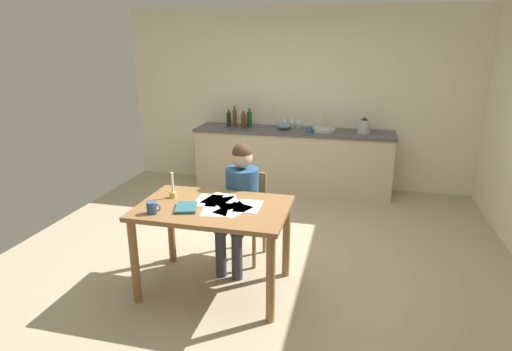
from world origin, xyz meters
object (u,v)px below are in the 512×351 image
(book_magazine, at_px, (186,207))
(wine_glass_back_left, at_px, (285,120))
(bottle_oil, at_px, (229,119))
(wine_glass_near_sink, at_px, (299,121))
(chair_at_table, at_px, (245,211))
(mixing_bowl, at_px, (284,125))
(candlestick, at_px, (173,191))
(bottle_sauce, at_px, (249,119))
(person_seated, at_px, (240,198))
(wine_glass_by_kettle, at_px, (292,120))
(teacup_on_counter, at_px, (309,129))
(dining_table, at_px, (214,219))
(bottle_wine_red, at_px, (244,121))
(sink_unit, at_px, (323,129))
(stovetop_kettle, at_px, (364,126))
(bottle_vinegar, at_px, (235,118))
(coffee_mug, at_px, (152,208))

(book_magazine, relative_size, wine_glass_back_left, 1.54)
(bottle_oil, relative_size, wine_glass_near_sink, 1.60)
(chair_at_table, bearing_deg, bottle_oil, 111.02)
(book_magazine, bearing_deg, mixing_bowl, 66.95)
(candlestick, bearing_deg, wine_glass_back_left, 80.15)
(bottle_sauce, height_order, wine_glass_back_left, bottle_sauce)
(person_seated, xyz_separation_m, wine_glass_near_sink, (0.20, 2.46, 0.33))
(person_seated, bearing_deg, wine_glass_by_kettle, 87.59)
(bottle_oil, distance_m, teacup_on_counter, 1.24)
(dining_table, bearing_deg, bottle_wine_red, 100.08)
(book_magazine, bearing_deg, wine_glass_back_left, 67.37)
(sink_unit, bearing_deg, wine_glass_near_sink, 158.26)
(chair_at_table, distance_m, stovetop_kettle, 2.49)
(bottle_vinegar, distance_m, mixing_bowl, 0.75)
(dining_table, xyz_separation_m, coffee_mug, (-0.42, -0.27, 0.17))
(bottle_wine_red, bearing_deg, teacup_on_counter, -6.29)
(chair_at_table, xyz_separation_m, teacup_on_counter, (0.38, 2.01, 0.46))
(chair_at_table, xyz_separation_m, wine_glass_near_sink, (0.19, 2.31, 0.53))
(dining_table, bearing_deg, person_seated, 79.96)
(bottle_wine_red, bearing_deg, person_seated, -75.58)
(bottle_vinegar, relative_size, wine_glass_back_left, 2.02)
(bottle_oil, distance_m, stovetop_kettle, 1.97)
(dining_table, bearing_deg, candlestick, 165.53)
(book_magazine, height_order, bottle_sauce, bottle_sauce)
(wine_glass_back_left, bearing_deg, coffee_mug, -98.90)
(bottle_wine_red, bearing_deg, wine_glass_near_sink, 13.80)
(dining_table, height_order, wine_glass_near_sink, wine_glass_near_sink)
(wine_glass_by_kettle, height_order, wine_glass_back_left, same)
(bottle_vinegar, xyz_separation_m, teacup_on_counter, (1.13, -0.17, -0.09))
(dining_table, bearing_deg, stovetop_kettle, 66.55)
(mixing_bowl, distance_m, wine_glass_by_kettle, 0.17)
(bottle_sauce, xyz_separation_m, wine_glass_back_left, (0.52, 0.08, -0.01))
(bottle_oil, height_order, bottle_vinegar, bottle_vinegar)
(teacup_on_counter, bearing_deg, bottle_oil, 171.00)
(person_seated, xyz_separation_m, bottle_vinegar, (-0.74, 2.32, 0.35))
(bottle_wine_red, bearing_deg, mixing_bowl, 6.50)
(dining_table, distance_m, wine_glass_back_left, 2.99)
(book_magazine, relative_size, bottle_wine_red, 0.95)
(bottle_oil, bearing_deg, chair_at_table, -68.98)
(wine_glass_near_sink, bearing_deg, teacup_on_counter, -58.18)
(coffee_mug, distance_m, book_magazine, 0.28)
(dining_table, distance_m, candlestick, 0.46)
(dining_table, bearing_deg, wine_glass_by_kettle, 86.27)
(bottle_wine_red, distance_m, wine_glass_back_left, 0.61)
(chair_at_table, height_order, wine_glass_by_kettle, wine_glass_by_kettle)
(bottle_vinegar, distance_m, bottle_wine_red, 0.17)
(wine_glass_back_left, bearing_deg, candlestick, -99.85)
(bottle_oil, height_order, wine_glass_back_left, bottle_oil)
(teacup_on_counter, bearing_deg, bottle_sauce, 166.64)
(stovetop_kettle, bearing_deg, book_magazine, -115.76)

